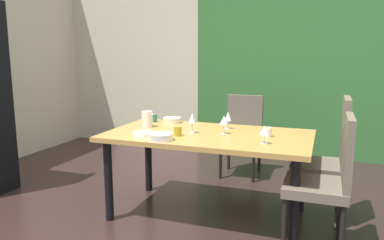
{
  "coord_description": "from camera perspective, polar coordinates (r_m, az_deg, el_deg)",
  "views": [
    {
      "loc": [
        1.18,
        -2.48,
        1.42
      ],
      "look_at": [
        0.1,
        0.5,
        0.85
      ],
      "focal_mm": 35.0,
      "sensor_mm": 36.0,
      "label": 1
    }
  ],
  "objects": [
    {
      "name": "serving_bowl_north",
      "position": [
        2.96,
        -4.78,
        -2.57
      ],
      "size": [
        0.2,
        0.2,
        0.05
      ],
      "primitive_type": "cylinder",
      "color": "white",
      "rests_on": "dining_table"
    },
    {
      "name": "wine_glass_near_shelf",
      "position": [
        2.87,
        10.99,
        -1.6
      ],
      "size": [
        0.08,
        0.08,
        0.14
      ],
      "color": "silver",
      "rests_on": "dining_table"
    },
    {
      "name": "cup_near_window",
      "position": [
        3.74,
        -5.87,
        0.28
      ],
      "size": [
        0.07,
        0.07,
        0.08
      ],
      "primitive_type": "cylinder",
      "color": "#2E735D",
      "rests_on": "dining_table"
    },
    {
      "name": "garden_window_panel",
      "position": [
        5.28,
        19.5,
        9.59
      ],
      "size": [
        3.48,
        0.1,
        2.84
      ],
      "primitive_type": "cube",
      "color": "#346D32",
      "rests_on": "ground_plane"
    },
    {
      "name": "serving_bowl_front",
      "position": [
        3.68,
        -3.05,
        -0.03
      ],
      "size": [
        0.18,
        0.18,
        0.05
      ],
      "primitive_type": "cylinder",
      "color": "beige",
      "rests_on": "dining_table"
    },
    {
      "name": "wine_glass_center",
      "position": [
        3.18,
        4.89,
        -0.09
      ],
      "size": [
        0.07,
        0.07,
        0.16
      ],
      "color": "silver",
      "rests_on": "dining_table"
    },
    {
      "name": "chair_right_near",
      "position": [
        2.85,
        20.05,
        -8.12
      ],
      "size": [
        0.44,
        0.44,
        1.0
      ],
      "rotation": [
        0.0,
        0.0,
        1.57
      ],
      "color": "#675D4C",
      "rests_on": "ground_plane"
    },
    {
      "name": "cup_south",
      "position": [
        3.13,
        11.42,
        -1.82
      ],
      "size": [
        0.07,
        0.07,
        0.08
      ],
      "primitive_type": "cylinder",
      "color": "white",
      "rests_on": "dining_table"
    },
    {
      "name": "chair_right_far",
      "position": [
        3.37,
        20.19,
        -4.95
      ],
      "size": [
        0.44,
        0.44,
        1.06
      ],
      "rotation": [
        0.0,
        0.0,
        1.57
      ],
      "color": "#675D4C",
      "rests_on": "ground_plane"
    },
    {
      "name": "chair_head_far",
      "position": [
        4.44,
        7.7,
        -1.49
      ],
      "size": [
        0.44,
        0.45,
        0.93
      ],
      "rotation": [
        0.0,
        0.0,
        3.14
      ],
      "color": "#675D4C",
      "rests_on": "ground_plane"
    },
    {
      "name": "cup_east",
      "position": [
        3.09,
        -2.18,
        -1.72
      ],
      "size": [
        0.06,
        0.06,
        0.08
      ],
      "primitive_type": "cylinder",
      "color": "#AE8D1F",
      "rests_on": "dining_table"
    },
    {
      "name": "dining_table",
      "position": [
        3.22,
        2.46,
        -3.5
      ],
      "size": [
        1.73,
        0.96,
        0.74
      ],
      "color": "#B98A41",
      "rests_on": "ground_plane"
    },
    {
      "name": "back_panel_interior",
      "position": [
        6.03,
        -9.18,
        10.02
      ],
      "size": [
        2.23,
        0.1,
        2.84
      ],
      "primitive_type": "cube",
      "color": "beige",
      "rests_on": "ground_plane"
    },
    {
      "name": "ground_plane",
      "position": [
        3.1,
        -5.09,
        -17.35
      ],
      "size": [
        5.71,
        5.68,
        0.02
      ],
      "primitive_type": "cube",
      "color": "#301F1E"
    },
    {
      "name": "wine_glass_rear",
      "position": [
        3.2,
        0.02,
        0.22
      ],
      "size": [
        0.06,
        0.06,
        0.17
      ],
      "color": "silver",
      "rests_on": "dining_table"
    },
    {
      "name": "wine_glass_west",
      "position": [
        3.4,
        5.52,
        0.5
      ],
      "size": [
        0.06,
        0.06,
        0.16
      ],
      "color": "silver",
      "rests_on": "dining_table"
    },
    {
      "name": "serving_bowl_left",
      "position": [
        3.1,
        -7.4,
        -2.16
      ],
      "size": [
        0.17,
        0.17,
        0.04
      ],
      "primitive_type": "cylinder",
      "color": "white",
      "rests_on": "dining_table"
    },
    {
      "name": "pitcher_corner",
      "position": [
        3.49,
        -6.84,
        0.14
      ],
      "size": [
        0.12,
        0.1,
        0.15
      ],
      "color": "silver",
      "rests_on": "dining_table"
    }
  ]
}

